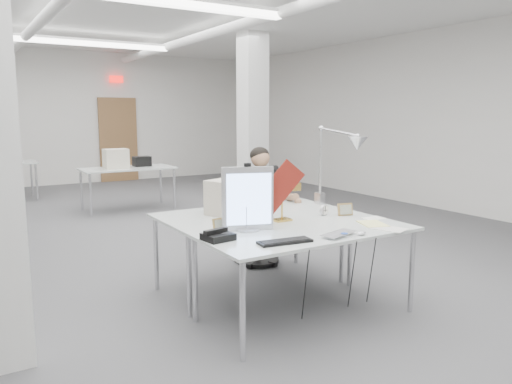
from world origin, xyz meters
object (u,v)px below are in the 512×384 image
office_chair (258,221)px  bankers_lamp (282,204)px  laptop (344,235)px  architect_lamp (336,159)px  monitor (248,199)px  desk_phone (218,237)px  seated_person (260,186)px  desk_main (307,231)px  beige_monitor (229,197)px

office_chair → bankers_lamp: bearing=-101.0°
laptop → architect_lamp: size_ratio=0.34×
monitor → desk_phone: 0.45m
seated_person → bankers_lamp: seated_person is taller
desk_main → architect_lamp: size_ratio=1.81×
beige_monitor → architect_lamp: bearing=-36.2°
bankers_lamp → beige_monitor: bearing=132.6°
seated_person → monitor: 1.51m
monitor → beige_monitor: 0.69m
seated_person → monitor: seated_person is taller
seated_person → desk_main: bearing=-97.1°
seated_person → architect_lamp: bearing=-54.3°
seated_person → laptop: 1.85m
office_chair → desk_phone: office_chair is taller
seated_person → beige_monitor: bearing=-131.1°
monitor → bankers_lamp: bearing=37.9°
office_chair → laptop: office_chair is taller
desk_main → architect_lamp: (0.85, 0.64, 0.51)m
desk_main → seated_person: 1.54m
laptop → beige_monitor: (-0.34, 1.25, 0.15)m
beige_monitor → architect_lamp: architect_lamp is taller
desk_phone → beige_monitor: bearing=49.4°
office_chair → laptop: 1.92m
desk_main → beige_monitor: (-0.24, 0.90, 0.18)m
monitor → bankers_lamp: monitor is taller
seated_person → monitor: bearing=-115.6°
bankers_lamp → architect_lamp: bearing=30.8°
desk_main → bankers_lamp: (0.02, 0.40, 0.17)m
office_chair → seated_person: 0.41m
seated_person → architect_lamp: size_ratio=1.00×
desk_main → laptop: laptop is taller
bankers_lamp → beige_monitor: size_ratio=0.88×
desk_phone → beige_monitor: (0.54, 0.82, 0.14)m
monitor → desk_phone: monitor is taller
desk_phone → office_chair: bearing=41.7°
office_chair → desk_phone: 1.91m
office_chair → architect_lamp: bearing=-55.6°
bankers_lamp → desk_phone: (-0.80, -0.32, -0.13)m
desk_main → beige_monitor: beige_monitor is taller
seated_person → desk_phone: size_ratio=4.67×
architect_lamp → office_chair: bearing=106.4°
seated_person → office_chair: bearing=100.4°
laptop → architect_lamp: 1.33m
laptop → desk_main: bearing=89.7°
desk_main → desk_phone: desk_phone is taller
office_chair → seated_person: seated_person is taller
monitor → laptop: monitor is taller
desk_main → laptop: 0.36m
seated_person → laptop: bearing=-90.9°
laptop → desk_phone: size_ratio=1.58×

